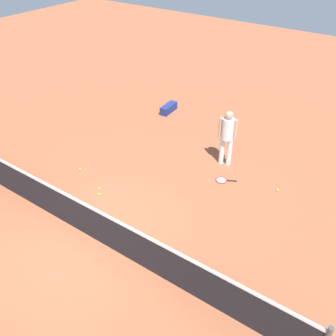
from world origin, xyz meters
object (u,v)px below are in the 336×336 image
object	(u,v)px
player_near_side	(227,134)
tennis_ball_near_player	(99,188)
tennis_ball_by_net	(99,194)
equipment_bag	(169,108)
tennis_ball_midcourt	(80,169)
tennis_racket_near_player	(222,180)
tennis_ball_baseline	(278,190)

from	to	relation	value
player_near_side	tennis_ball_near_player	distance (m)	3.85
tennis_ball_by_net	equipment_bag	size ratio (longest dim) A/B	0.08
tennis_ball_by_net	tennis_ball_midcourt	world-z (taller)	same
tennis_ball_midcourt	player_near_side	bearing A→B (deg)	-140.11
tennis_ball_near_player	tennis_ball_midcourt	distance (m)	1.11
player_near_side	tennis_ball_by_net	world-z (taller)	player_near_side
equipment_bag	tennis_racket_near_player	bearing A→B (deg)	143.89
player_near_side	tennis_ball_by_net	bearing A→B (deg)	58.35
tennis_ball_by_net	tennis_ball_baseline	bearing A→B (deg)	-142.70
tennis_racket_near_player	tennis_ball_midcourt	distance (m)	4.06
tennis_racket_near_player	equipment_bag	bearing A→B (deg)	-36.11
tennis_ball_near_player	equipment_bag	world-z (taller)	equipment_bag
tennis_ball_near_player	equipment_bag	bearing A→B (deg)	-77.00
tennis_ball_near_player	tennis_ball_by_net	size ratio (longest dim) A/B	1.00
tennis_ball_near_player	equipment_bag	distance (m)	5.03
tennis_racket_near_player	tennis_ball_by_net	bearing A→B (deg)	46.10
tennis_racket_near_player	tennis_ball_by_net	distance (m)	3.37
player_near_side	tennis_ball_by_net	xyz separation A→B (m)	(1.98, 3.22, -0.98)
tennis_racket_near_player	tennis_ball_near_player	world-z (taller)	tennis_ball_near_player
tennis_ball_midcourt	tennis_racket_near_player	bearing A→B (deg)	-151.93
tennis_ball_near_player	tennis_ball_by_net	world-z (taller)	same
tennis_racket_near_player	tennis_ball_midcourt	world-z (taller)	tennis_ball_midcourt
equipment_bag	tennis_ball_midcourt	bearing A→B (deg)	90.89
tennis_ball_midcourt	equipment_bag	distance (m)	4.58
equipment_bag	tennis_ball_baseline	bearing A→B (deg)	156.27
tennis_ball_midcourt	equipment_bag	bearing A→B (deg)	-89.11
tennis_racket_near_player	tennis_ball_midcourt	xyz separation A→B (m)	(3.58, 1.91, 0.02)
player_near_side	tennis_ball_by_net	distance (m)	3.90
tennis_ball_baseline	equipment_bag	bearing A→B (deg)	-23.73
tennis_ball_midcourt	tennis_ball_baseline	bearing A→B (deg)	-154.90
equipment_bag	tennis_ball_near_player	bearing A→B (deg)	103.00
tennis_ball_baseline	tennis_ball_near_player	bearing A→B (deg)	34.15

